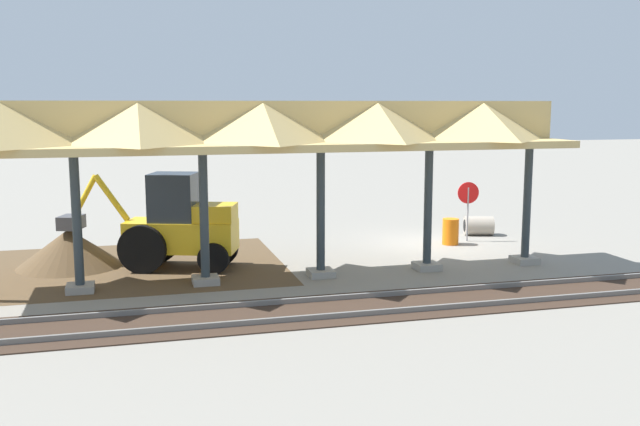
{
  "coord_description": "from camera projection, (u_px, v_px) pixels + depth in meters",
  "views": [
    {
      "loc": [
        10.09,
        22.49,
        4.84
      ],
      "look_at": [
        4.66,
        2.26,
        1.6
      ],
      "focal_mm": 40.0,
      "sensor_mm": 36.0,
      "label": 1
    }
  ],
  "objects": [
    {
      "name": "dirt_work_zone",
      "position": [
        126.0,
        267.0,
        21.23
      ],
      "size": [
        9.24,
        7.0,
        0.01
      ],
      "primitive_type": "cube",
      "color": "brown",
      "rests_on": "ground"
    },
    {
      "name": "concrete_pipe",
      "position": [
        479.0,
        226.0,
        26.34
      ],
      "size": [
        1.19,
        0.97,
        0.7
      ],
      "color": "#9E9384",
      "rests_on": "ground"
    },
    {
      "name": "platform_canopy",
      "position": [
        263.0,
        129.0,
        19.05
      ],
      "size": [
        17.33,
        3.2,
        4.9
      ],
      "color": "#9E998E",
      "rests_on": "ground"
    },
    {
      "name": "ground_plane",
      "position": [
        432.0,
        244.0,
        24.79
      ],
      "size": [
        120.0,
        120.0,
        0.0
      ],
      "primitive_type": "plane",
      "color": "gray"
    },
    {
      "name": "rail_tracks",
      "position": [
        542.0,
        293.0,
        18.25
      ],
      "size": [
        60.0,
        2.58,
        0.15
      ],
      "color": "slate",
      "rests_on": "ground"
    },
    {
      "name": "backhoe",
      "position": [
        176.0,
        226.0,
        20.94
      ],
      "size": [
        5.28,
        2.81,
        2.82
      ],
      "color": "yellow",
      "rests_on": "ground"
    },
    {
      "name": "traffic_barrel",
      "position": [
        451.0,
        232.0,
        24.58
      ],
      "size": [
        0.56,
        0.56,
        0.9
      ],
      "primitive_type": "cylinder",
      "color": "orange",
      "rests_on": "ground"
    },
    {
      "name": "dirt_mound",
      "position": [
        70.0,
        266.0,
        21.34
      ],
      "size": [
        6.18,
        6.18,
        2.26
      ],
      "primitive_type": "cone",
      "color": "brown",
      "rests_on": "ground"
    },
    {
      "name": "stop_sign",
      "position": [
        468.0,
        199.0,
        25.0
      ],
      "size": [
        0.76,
        0.15,
        2.11
      ],
      "color": "gray",
      "rests_on": "ground"
    }
  ]
}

